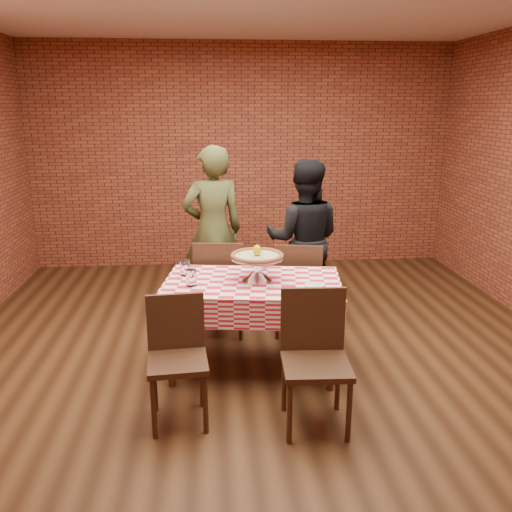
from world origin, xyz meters
name	(u,v)px	position (x,y,z in m)	size (l,w,h in m)	color
ground	(265,362)	(0.00, 0.00, 0.00)	(6.00, 6.00, 0.00)	black
back_wall	(242,157)	(0.00, 3.00, 1.45)	(5.50, 5.50, 0.00)	brown
table	(253,326)	(-0.11, -0.09, 0.38)	(1.38, 0.83, 0.75)	#402717
tablecloth	(253,295)	(-0.11, -0.09, 0.64)	(1.42, 0.87, 0.24)	red
pizza_stand	(257,268)	(-0.07, -0.05, 0.85)	(0.43, 0.43, 0.19)	silver
pizza	(257,256)	(-0.07, -0.05, 0.95)	(0.42, 0.42, 0.03)	beige
lemon	(257,250)	(-0.07, -0.05, 1.00)	(0.07, 0.07, 0.09)	yellow
water_glass_left	(191,278)	(-0.59, -0.15, 0.82)	(0.08, 0.08, 0.13)	white
water_glass_right	(185,268)	(-0.65, 0.12, 0.82)	(0.08, 0.08, 0.13)	white
side_plate	(314,285)	(0.35, -0.25, 0.76)	(0.15, 0.15, 0.01)	white
sweetener_packet_a	(325,289)	(0.42, -0.33, 0.76)	(0.05, 0.04, 0.01)	white
sweetener_packet_b	(329,288)	(0.46, -0.30, 0.76)	(0.05, 0.04, 0.01)	white
condiment_caddy	(263,262)	(0.01, 0.24, 0.82)	(0.09, 0.07, 0.12)	silver
chair_near_left	(178,364)	(-0.68, -0.83, 0.44)	(0.39, 0.39, 0.87)	#402717
chair_near_right	(316,364)	(0.24, -0.96, 0.46)	(0.44, 0.44, 0.92)	#402717
chair_far_left	(221,286)	(-0.35, 0.68, 0.47)	(0.45, 0.45, 0.93)	#402717
chair_far_right	(298,287)	(0.38, 0.61, 0.46)	(0.43, 0.43, 0.91)	#402717
diner_olive	(213,230)	(-0.41, 1.27, 0.87)	(0.63, 0.42, 1.74)	#444925
diner_black	(304,240)	(0.50, 1.05, 0.80)	(0.78, 0.61, 1.61)	black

